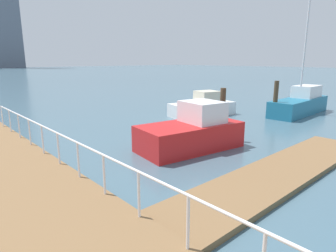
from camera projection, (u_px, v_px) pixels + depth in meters
The scene contains 8 objects.
ground_plane at pixel (91, 136), 14.56m from camera, with size 300.00×300.00×0.00m, color #476675.
floating_dock at pixel (277, 174), 9.46m from camera, with size 11.22×2.00×0.18m, color olive.
boardwalk_railing at pixel (188, 207), 5.05m from camera, with size 0.06×26.56×1.08m.
dock_piling_0 at pixel (222, 115), 13.50m from camera, with size 0.26×0.26×2.49m, color #473826.
dock_piling_2 at pixel (275, 100), 18.46m from camera, with size 0.28×0.28×2.46m, color #473826.
moored_boat_0 at pixel (300, 103), 20.36m from camera, with size 6.45×1.98×8.75m.
moored_boat_1 at pixel (203, 107), 19.79m from camera, with size 4.86×2.70×1.67m.
moored_boat_3 at pixel (192, 132), 12.32m from camera, with size 4.72×2.70×2.01m.
Camera 1 is at (-6.49, 6.91, 3.75)m, focal length 30.73 mm.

